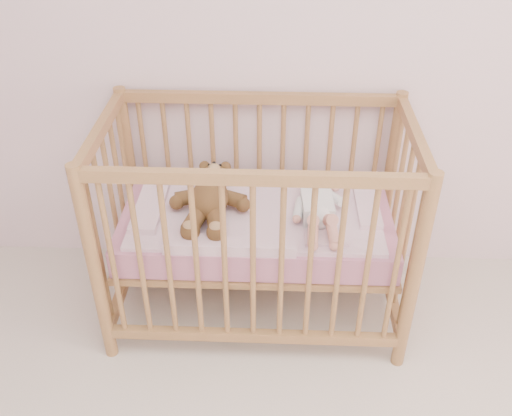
# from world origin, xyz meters

# --- Properties ---
(wall_back) EXTENTS (4.00, 0.02, 2.70)m
(wall_back) POSITION_xyz_m (0.00, 2.00, 1.35)
(wall_back) COLOR silver
(wall_back) RESTS_ON floor
(crib) EXTENTS (1.36, 0.76, 1.00)m
(crib) POSITION_xyz_m (-0.29, 1.60, 0.50)
(crib) COLOR #AC7548
(crib) RESTS_ON floor
(mattress) EXTENTS (1.22, 0.62, 0.13)m
(mattress) POSITION_xyz_m (-0.29, 1.60, 0.49)
(mattress) COLOR #CE809C
(mattress) RESTS_ON crib
(blanket) EXTENTS (1.10, 0.58, 0.06)m
(blanket) POSITION_xyz_m (-0.29, 1.60, 0.56)
(blanket) COLOR #EDA3C0
(blanket) RESTS_ON mattress
(baby) EXTENTS (0.28, 0.53, 0.12)m
(baby) POSITION_xyz_m (-0.02, 1.58, 0.64)
(baby) COLOR silver
(baby) RESTS_ON blanket
(teddy_bear) EXTENTS (0.39, 0.54, 0.15)m
(teddy_bear) POSITION_xyz_m (-0.49, 1.58, 0.65)
(teddy_bear) COLOR brown
(teddy_bear) RESTS_ON blanket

